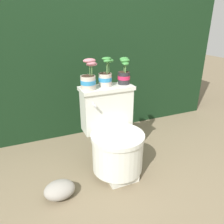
{
  "coord_description": "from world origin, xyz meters",
  "views": [
    {
      "loc": [
        -0.66,
        -1.4,
        1.21
      ],
      "look_at": [
        -0.02,
        0.11,
        0.52
      ],
      "focal_mm": 35.0,
      "sensor_mm": 36.0,
      "label": 1
    }
  ],
  "objects_px": {
    "potted_plant_left": "(89,78)",
    "potted_plant_middle": "(124,74)",
    "potted_plant_midleft": "(106,76)",
    "toilet": "(114,138)",
    "garden_stone": "(60,190)"
  },
  "relations": [
    {
      "from": "potted_plant_left",
      "to": "potted_plant_middle",
      "type": "relative_size",
      "value": 1.08
    },
    {
      "from": "potted_plant_midleft",
      "to": "potted_plant_middle",
      "type": "relative_size",
      "value": 1.06
    },
    {
      "from": "toilet",
      "to": "potted_plant_middle",
      "type": "height_order",
      "value": "potted_plant_middle"
    },
    {
      "from": "toilet",
      "to": "potted_plant_middle",
      "type": "relative_size",
      "value": 3.16
    },
    {
      "from": "potted_plant_midleft",
      "to": "garden_stone",
      "type": "bearing_deg",
      "value": -146.29
    },
    {
      "from": "toilet",
      "to": "potted_plant_midleft",
      "type": "distance_m",
      "value": 0.52
    },
    {
      "from": "potted_plant_left",
      "to": "garden_stone",
      "type": "distance_m",
      "value": 0.87
    },
    {
      "from": "potted_plant_left",
      "to": "garden_stone",
      "type": "height_order",
      "value": "potted_plant_left"
    },
    {
      "from": "toilet",
      "to": "potted_plant_midleft",
      "type": "xyz_separation_m",
      "value": [
        -0.0,
        0.18,
        0.48
      ]
    },
    {
      "from": "toilet",
      "to": "garden_stone",
      "type": "height_order",
      "value": "toilet"
    },
    {
      "from": "potted_plant_middle",
      "to": "toilet",
      "type": "bearing_deg",
      "value": -133.73
    },
    {
      "from": "potted_plant_midleft",
      "to": "toilet",
      "type": "bearing_deg",
      "value": -89.91
    },
    {
      "from": "toilet",
      "to": "potted_plant_middle",
      "type": "bearing_deg",
      "value": 46.27
    },
    {
      "from": "toilet",
      "to": "potted_plant_left",
      "type": "height_order",
      "value": "potted_plant_left"
    },
    {
      "from": "potted_plant_left",
      "to": "potted_plant_middle",
      "type": "bearing_deg",
      "value": 6.71
    }
  ]
}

